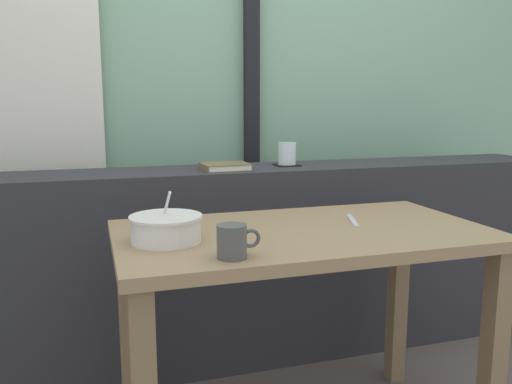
{
  "coord_description": "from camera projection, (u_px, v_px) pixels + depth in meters",
  "views": [
    {
      "loc": [
        -0.65,
        -1.55,
        1.11
      ],
      "look_at": [
        -0.04,
        0.4,
        0.75
      ],
      "focal_mm": 37.03,
      "sensor_mm": 36.0,
      "label": 1
    }
  ],
  "objects": [
    {
      "name": "coaster_square",
      "position": [
        287.0,
        165.0,
        2.27
      ],
      "size": [
        0.1,
        0.1,
        0.0
      ],
      "primitive_type": "cube",
      "color": "black",
      "rests_on": "dark_console_ledge"
    },
    {
      "name": "juice_glass",
      "position": [
        287.0,
        154.0,
        2.26
      ],
      "size": [
        0.08,
        0.08,
        0.1
      ],
      "color": "white",
      "rests_on": "coaster_square"
    },
    {
      "name": "fork_utensil",
      "position": [
        353.0,
        220.0,
        1.72
      ],
      "size": [
        0.07,
        0.17,
        0.01
      ],
      "primitive_type": "cube",
      "rotation": [
        0.0,
        0.0,
        -0.34
      ],
      "color": "silver",
      "rests_on": "breakfast_table"
    },
    {
      "name": "dark_console_ledge",
      "position": [
        253.0,
        263.0,
        2.28
      ],
      "size": [
        2.8,
        0.34,
        0.83
      ],
      "primitive_type": "cube",
      "color": "#2D2D33",
      "rests_on": "ground"
    },
    {
      "name": "soup_bowl",
      "position": [
        166.0,
        229.0,
        1.47
      ],
      "size": [
        0.2,
        0.2,
        0.15
      ],
      "color": "silver",
      "rests_on": "breakfast_table"
    },
    {
      "name": "curtain_left_panel",
      "position": [
        34.0,
        68.0,
        2.29
      ],
      "size": [
        0.56,
        0.06,
        2.5
      ],
      "primitive_type": "cube",
      "color": "silver",
      "rests_on": "ground"
    },
    {
      "name": "outdoor_backdrop",
      "position": [
        221.0,
        41.0,
        2.61
      ],
      "size": [
        4.8,
        0.08,
        2.8
      ],
      "primitive_type": "cube",
      "color": "#84B293",
      "rests_on": "ground"
    },
    {
      "name": "breakfast_table",
      "position": [
        302.0,
        267.0,
        1.64
      ],
      "size": [
        1.13,
        0.62,
        0.72
      ],
      "color": "#826849",
      "rests_on": "ground"
    },
    {
      "name": "ceramic_mug",
      "position": [
        233.0,
        241.0,
        1.31
      ],
      "size": [
        0.11,
        0.08,
        0.08
      ],
      "color": "#4C4C4C",
      "rests_on": "breakfast_table"
    },
    {
      "name": "window_divider_post",
      "position": [
        252.0,
        61.0,
        2.6
      ],
      "size": [
        0.07,
        0.05,
        2.6
      ],
      "primitive_type": "cube",
      "color": "black",
      "rests_on": "ground"
    },
    {
      "name": "closed_book",
      "position": [
        225.0,
        167.0,
        2.13
      ],
      "size": [
        0.19,
        0.16,
        0.03
      ],
      "color": "brown",
      "rests_on": "dark_console_ledge"
    }
  ]
}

